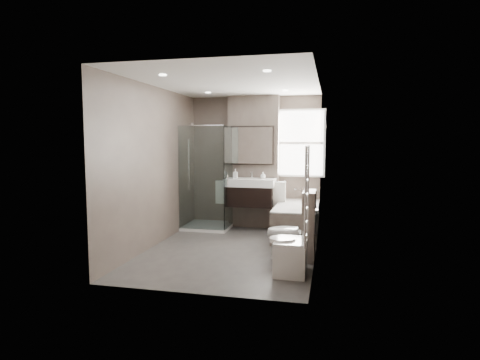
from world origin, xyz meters
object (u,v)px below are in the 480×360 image
(toilet, at_px, (292,233))
(bidet, at_px, (290,256))
(vanity, at_px, (250,192))
(bathtub, at_px, (297,219))

(toilet, xyz_separation_m, bidet, (0.04, -0.66, -0.14))
(vanity, relative_size, bathtub, 0.59)
(bathtub, height_order, toilet, toilet)
(bathtub, xyz_separation_m, toilet, (0.05, -1.39, 0.06))
(toilet, height_order, bidet, toilet)
(bathtub, distance_m, toilet, 1.39)
(toilet, distance_m, bidet, 0.68)
(vanity, bearing_deg, bathtub, -19.37)
(toilet, bearing_deg, vanity, -156.85)
(vanity, bearing_deg, bidet, -66.94)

